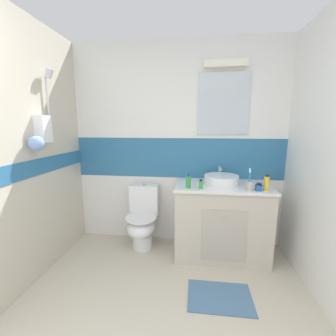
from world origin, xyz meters
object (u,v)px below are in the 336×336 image
toothbrush_cup (250,185)px  deodorant_spray_can (266,183)px  sink_basin (221,179)px  perfume_flask_small (201,184)px  hair_gel_jar (259,187)px  soap_dispenser (188,182)px  toilet (143,219)px

toothbrush_cup → deodorant_spray_can: toothbrush_cup is taller
sink_basin → deodorant_spray_can: bearing=-25.4°
toothbrush_cup → deodorant_spray_can: bearing=6.5°
perfume_flask_small → deodorant_spray_can: 0.66m
hair_gel_jar → sink_basin: bearing=147.7°
soap_dispenser → toilet: bearing=157.4°
sink_basin → soap_dispenser: 0.42m
toothbrush_cup → perfume_flask_small: 0.50m
toilet → sink_basin: bearing=-1.6°
soap_dispenser → perfume_flask_small: bearing=-5.3°
soap_dispenser → perfume_flask_small: 0.13m
sink_basin → toilet: sink_basin is taller
toothbrush_cup → soap_dispenser: bearing=178.8°
soap_dispenser → hair_gel_jar: (0.72, -0.01, -0.03)m
sink_basin → toothbrush_cup: (0.27, -0.22, -0.00)m
toilet → perfume_flask_small: perfume_flask_small is taller
perfume_flask_small → deodorant_spray_can: (0.66, 0.02, 0.03)m
toothbrush_cup → toilet: bearing=168.3°
sink_basin → toilet: (-0.93, 0.03, -0.54)m
sink_basin → perfume_flask_small: 0.32m
toilet → toothbrush_cup: 1.34m
soap_dispenser → deodorant_spray_can: 0.79m
perfume_flask_small → sink_basin: bearing=43.5°
soap_dispenser → sink_basin: bearing=29.9°
toothbrush_cup → hair_gel_jar: size_ratio=2.91×
sink_basin → deodorant_spray_can: 0.48m
toothbrush_cup → hair_gel_jar: 0.09m
deodorant_spray_can → perfume_flask_small: bearing=-178.4°
soap_dispenser → hair_gel_jar: soap_dispenser is taller
soap_dispenser → hair_gel_jar: 0.72m
perfume_flask_small → deodorant_spray_can: bearing=1.6°
sink_basin → toothbrush_cup: 0.35m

